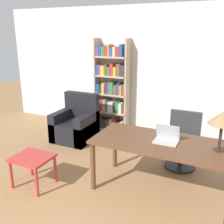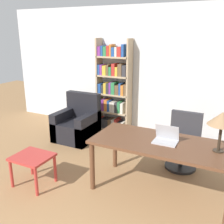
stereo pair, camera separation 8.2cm
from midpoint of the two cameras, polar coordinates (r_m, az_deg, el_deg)
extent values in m
cube|color=silver|center=(5.52, 11.55, 8.22)|extent=(8.00, 0.06, 2.70)
cube|color=brown|center=(3.60, 10.46, -6.70)|extent=(1.90, 0.85, 0.04)
cylinder|color=brown|center=(3.77, -4.79, -11.72)|extent=(0.07, 0.07, 0.72)
cylinder|color=brown|center=(4.35, 0.08, -7.55)|extent=(0.07, 0.07, 0.72)
cube|color=#B2B2B7|center=(3.59, 11.00, -6.35)|extent=(0.31, 0.23, 0.02)
cube|color=#B2B2B7|center=(3.61, 11.40, -4.23)|extent=(0.31, 0.09, 0.22)
cube|color=white|center=(3.61, 11.43, -4.17)|extent=(0.28, 0.07, 0.19)
cylinder|color=#2D2319|center=(3.54, 21.59, -7.64)|extent=(0.13, 0.13, 0.01)
cylinder|color=#2D2319|center=(3.48, 21.90, -5.03)|extent=(0.04, 0.04, 0.33)
cone|color=#93704C|center=(3.40, 22.35, -1.17)|extent=(0.34, 0.34, 0.16)
cylinder|color=black|center=(4.61, 14.01, -11.27)|extent=(0.51, 0.51, 0.04)
cylinder|color=#262626|center=(4.53, 14.17, -9.28)|extent=(0.06, 0.06, 0.32)
cube|color=#2D2D33|center=(4.44, 14.37, -6.88)|extent=(0.53, 0.53, 0.10)
cube|color=#2D2D33|center=(4.55, 15.20, -2.60)|extent=(0.51, 0.08, 0.46)
cube|color=#B2332D|center=(3.99, -17.53, -9.47)|extent=(0.54, 0.48, 0.04)
cylinder|color=#B2332D|center=(4.12, -21.63, -12.63)|extent=(0.04, 0.04, 0.42)
cylinder|color=#B2332D|center=(3.82, -16.66, -14.53)|extent=(0.04, 0.04, 0.42)
cylinder|color=#B2332D|center=(4.36, -17.74, -10.46)|extent=(0.04, 0.04, 0.42)
cylinder|color=#B2332D|center=(4.09, -12.82, -12.03)|extent=(0.04, 0.04, 0.42)
cube|color=black|center=(5.52, -8.51, -4.00)|extent=(0.77, 0.78, 0.40)
cube|color=black|center=(5.62, -6.99, 1.50)|extent=(0.77, 0.16, 0.54)
cube|color=black|center=(5.66, -11.12, -2.60)|extent=(0.16, 0.78, 0.59)
cube|color=black|center=(5.33, -5.84, -3.58)|extent=(0.16, 0.78, 0.59)
cube|color=tan|center=(5.96, -3.61, 5.96)|extent=(0.04, 0.28, 2.04)
cube|color=tan|center=(5.65, 2.97, 5.34)|extent=(0.04, 0.28, 2.04)
cube|color=tan|center=(6.08, -0.39, -3.64)|extent=(0.74, 0.28, 0.04)
cube|color=#B72D28|center=(6.17, -3.08, -2.11)|extent=(0.06, 0.24, 0.21)
cube|color=#333338|center=(6.14, -2.45, -2.22)|extent=(0.09, 0.24, 0.21)
cube|color=#333338|center=(6.10, -1.67, -2.38)|extent=(0.08, 0.24, 0.20)
cube|color=brown|center=(6.06, -0.92, -2.45)|extent=(0.08, 0.24, 0.21)
cube|color=silver|center=(6.02, -0.22, -2.52)|extent=(0.07, 0.24, 0.22)
cube|color=#B72D28|center=(5.99, 0.43, -2.53)|extent=(0.07, 0.24, 0.24)
cube|color=#333338|center=(5.96, 1.19, -2.89)|extent=(0.09, 0.24, 0.19)
cube|color=silver|center=(5.93, 1.87, -2.97)|extent=(0.06, 0.24, 0.20)
cube|color=tan|center=(5.94, -0.40, 0.04)|extent=(0.74, 0.28, 0.04)
cube|color=gold|center=(6.04, -3.08, 1.62)|extent=(0.07, 0.24, 0.23)
cube|color=#7F338C|center=(6.00, -2.43, 1.66)|extent=(0.07, 0.24, 0.26)
cube|color=orange|center=(5.97, -1.75, 1.58)|extent=(0.08, 0.24, 0.26)
cube|color=#234C99|center=(5.94, -1.18, 1.45)|extent=(0.05, 0.24, 0.25)
cube|color=silver|center=(5.92, -0.67, 1.28)|extent=(0.05, 0.24, 0.22)
cube|color=silver|center=(5.89, -0.11, 1.21)|extent=(0.06, 0.24, 0.22)
cube|color=#333338|center=(5.86, 0.50, 1.17)|extent=(0.06, 0.24, 0.23)
cube|color=#2D7F47|center=(5.83, 1.07, 1.17)|extent=(0.06, 0.24, 0.25)
cube|color=silver|center=(5.81, 1.71, 0.99)|extent=(0.06, 0.24, 0.23)
cube|color=tan|center=(5.84, -0.40, 3.87)|extent=(0.74, 0.28, 0.04)
cube|color=#234C99|center=(5.95, -3.11, 5.30)|extent=(0.08, 0.24, 0.21)
cube|color=#333338|center=(5.92, -2.49, 5.13)|extent=(0.05, 0.24, 0.18)
cube|color=gold|center=(5.88, -1.95, 5.31)|extent=(0.06, 0.24, 0.23)
cube|color=#333338|center=(5.85, -1.36, 5.24)|extent=(0.06, 0.24, 0.23)
cube|color=#7F338C|center=(5.82, -0.83, 5.31)|extent=(0.05, 0.24, 0.25)
cube|color=#2D7F47|center=(5.79, -0.20, 5.26)|extent=(0.09, 0.24, 0.26)
cube|color=brown|center=(5.76, 0.65, 4.95)|extent=(0.09, 0.24, 0.21)
cube|color=#234C99|center=(5.73, 1.31, 5.10)|extent=(0.04, 0.24, 0.26)
cube|color=orange|center=(5.71, 1.81, 4.88)|extent=(0.06, 0.24, 0.22)
cube|color=brown|center=(5.67, 2.56, 4.92)|extent=(0.09, 0.24, 0.24)
cube|color=tan|center=(5.76, -0.41, 7.83)|extent=(0.74, 0.28, 0.04)
cube|color=#234C99|center=(5.88, -3.29, 9.27)|extent=(0.05, 0.24, 0.22)
cube|color=#7F338C|center=(5.86, -2.78, 9.24)|extent=(0.05, 0.24, 0.22)
cube|color=gold|center=(5.82, -2.10, 9.13)|extent=(0.09, 0.24, 0.20)
cube|color=brown|center=(5.78, -1.40, 9.20)|extent=(0.06, 0.24, 0.23)
cube|color=#2D7F47|center=(5.76, -0.82, 8.94)|extent=(0.06, 0.24, 0.18)
cube|color=#B72D28|center=(5.72, -0.13, 9.26)|extent=(0.08, 0.24, 0.26)
cube|color=gold|center=(5.69, 0.55, 8.88)|extent=(0.06, 0.24, 0.19)
cube|color=brown|center=(5.66, 1.30, 9.17)|extent=(0.09, 0.24, 0.26)
cube|color=#333338|center=(5.62, 2.22, 9.00)|extent=(0.09, 0.24, 0.24)
cube|color=tan|center=(5.70, -0.42, 11.89)|extent=(0.74, 0.28, 0.04)
cube|color=#7F338C|center=(5.84, -3.25, 13.13)|extent=(0.08, 0.24, 0.20)
cube|color=#234C99|center=(5.80, -2.61, 13.20)|extent=(0.05, 0.24, 0.21)
cube|color=#2D7F47|center=(5.77, -1.98, 13.11)|extent=(0.07, 0.24, 0.20)
cube|color=#B72D28|center=(5.74, -1.31, 13.18)|extent=(0.06, 0.24, 0.22)
cube|color=orange|center=(5.71, -0.78, 13.30)|extent=(0.04, 0.24, 0.25)
cube|color=#234C99|center=(5.68, -0.19, 12.98)|extent=(0.07, 0.24, 0.18)
cube|color=silver|center=(5.66, 0.43, 13.01)|extent=(0.05, 0.24, 0.20)
cube|color=#B72D28|center=(5.62, 1.15, 13.02)|extent=(0.09, 0.24, 0.20)
cube|color=#234C99|center=(5.59, 1.91, 13.25)|extent=(0.06, 0.24, 0.25)
camera|label=1|loc=(0.04, -90.59, -0.18)|focal=42.00mm
camera|label=2|loc=(0.04, 89.41, 0.18)|focal=42.00mm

